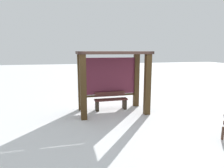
{
  "coord_description": "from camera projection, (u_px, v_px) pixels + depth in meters",
  "views": [
    {
      "loc": [
        -1.85,
        -7.46,
        2.5
      ],
      "look_at": [
        -0.1,
        -0.3,
        1.23
      ],
      "focal_mm": 30.88,
      "sensor_mm": 36.0,
      "label": 1
    }
  ],
  "objects": [
    {
      "name": "ground_plane",
      "position": [
        113.0,
        112.0,
        8.0
      ],
      "size": [
        60.0,
        60.0,
        0.0
      ],
      "primitive_type": "plane",
      "color": "white"
    },
    {
      "name": "bus_shelter",
      "position": [
        112.0,
        70.0,
        7.85
      ],
      "size": [
        2.82,
        1.55,
        2.48
      ],
      "color": "#3E2B14",
      "rests_on": "ground"
    },
    {
      "name": "bench_left_inside",
      "position": [
        111.0,
        101.0,
        8.27
      ],
      "size": [
        1.41,
        0.37,
        0.75
      ],
      "color": "#552C29",
      "rests_on": "ground"
    }
  ]
}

